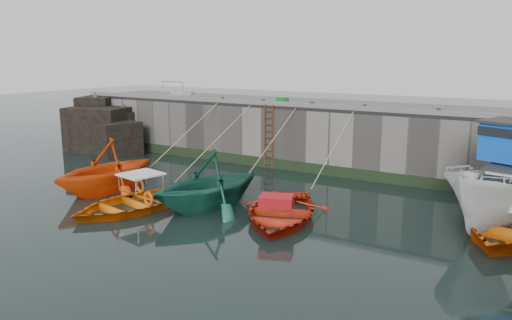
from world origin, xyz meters
The scene contains 22 objects.
ground centered at (0.00, 0.00, 0.00)m, with size 120.00×120.00×0.00m, color black.
quay_back centered at (0.00, 12.50, 1.50)m, with size 30.00×5.00×3.00m, color slate.
road_back centered at (0.00, 12.50, 3.08)m, with size 30.00×5.00×0.16m, color black.
kerb_back centered at (0.00, 10.15, 3.26)m, with size 30.00×0.30×0.20m, color slate.
algae_back centered at (0.00, 9.96, 0.25)m, with size 30.00×0.08×0.50m, color black.
rock_outcrop centered at (-12.92, 9.11, 1.26)m, with size 5.85×4.24×3.41m.
ladder centered at (-2.00, 9.91, 1.59)m, with size 0.51×0.08×3.20m.
boat_near_white centered at (-5.52, 2.53, 0.00)m, with size 4.14×4.80×2.53m, color #E5480C.
boat_near_white_rope centered at (-5.52, 7.52, 0.00)m, with size 0.04×5.61×3.10m, color tan, non-canonical shape.
boat_near_blue centered at (-2.85, 1.22, 0.00)m, with size 3.37×4.71×0.98m, color orange.
boat_near_blue_rope centered at (-2.85, 6.86, 0.00)m, with size 0.04×6.80×3.10m, color tan, non-canonical shape.
boat_near_blacktrim centered at (-0.58, 2.94, 0.00)m, with size 4.03×4.67×2.46m, color #195844.
boat_near_blacktrim_rope centered at (-0.58, 7.72, 0.00)m, with size 0.04×5.25×3.10m, color tan, non-canonical shape.
boat_near_navy centered at (2.39, 3.16, 0.00)m, with size 3.49×4.89×1.01m, color red.
boat_near_navy_rope centered at (2.39, 7.83, 0.00)m, with size 0.04×5.06×3.10m, color tan, non-canonical shape.
fish_crate centered at (-1.88, 11.11, 3.32)m, with size 0.58×0.40×0.33m, color #167B25.
railing centered at (-8.75, 11.25, 3.36)m, with size 1.60×1.05×1.00m.
bollard_a centered at (-5.00, 10.25, 3.30)m, with size 0.18×0.18×0.28m, color #3F1E0F.
bollard_b centered at (-2.50, 10.25, 3.30)m, with size 0.18×0.18×0.28m, color #3F1E0F.
bollard_c centered at (0.20, 10.25, 3.30)m, with size 0.18×0.18×0.28m, color #3F1E0F.
bollard_d centered at (2.80, 10.25, 3.30)m, with size 0.18×0.18×0.28m, color #3F1E0F.
bollard_e centered at (6.00, 10.25, 3.30)m, with size 0.18×0.18×0.28m, color #3F1E0F.
Camera 1 is at (10.33, -11.45, 5.58)m, focal length 35.00 mm.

